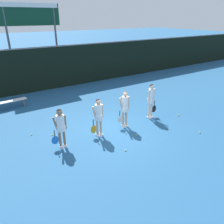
{
  "coord_description": "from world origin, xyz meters",
  "views": [
    {
      "loc": [
        -4.85,
        -7.38,
        4.84
      ],
      "look_at": [
        -0.01,
        0.0,
        0.94
      ],
      "focal_mm": 35.0,
      "sensor_mm": 36.0,
      "label": 1
    }
  ],
  "objects": [
    {
      "name": "fence_windscreen",
      "position": [
        0.0,
        7.62,
        1.5
      ],
      "size": [
        60.0,
        0.08,
        2.98
      ],
      "color": "black",
      "rests_on": "ground_plane"
    },
    {
      "name": "tennis_ball_5",
      "position": [
        3.16,
        -2.37,
        0.04
      ],
      "size": [
        0.07,
        0.07,
        0.07
      ],
      "primitive_type": "sphere",
      "color": "#CCE033",
      "rests_on": "ground_plane"
    },
    {
      "name": "bench_courtside",
      "position": [
        -3.52,
        5.39,
        0.39
      ],
      "size": [
        2.13,
        0.54,
        0.44
      ],
      "rotation": [
        0.0,
        0.0,
        0.08
      ],
      "color": "silver",
      "rests_on": "ground_plane"
    },
    {
      "name": "player_2",
      "position": [
        0.7,
        0.02,
        1.02
      ],
      "size": [
        0.62,
        0.34,
        1.74
      ],
      "rotation": [
        0.0,
        0.0,
        -0.16
      ],
      "color": "tan",
      "rests_on": "ground_plane"
    },
    {
      "name": "player_1",
      "position": [
        -0.74,
        -0.06,
        1.01
      ],
      "size": [
        0.62,
        0.35,
        1.71
      ],
      "rotation": [
        0.0,
        0.0,
        -0.06
      ],
      "color": "tan",
      "rests_on": "ground_plane"
    },
    {
      "name": "tennis_ball_2",
      "position": [
        -3.23,
        1.61,
        0.03
      ],
      "size": [
        0.06,
        0.06,
        0.06
      ],
      "primitive_type": "sphere",
      "color": "#CCE033",
      "rests_on": "ground_plane"
    },
    {
      "name": "tennis_ball_3",
      "position": [
        0.66,
        -0.97,
        0.03
      ],
      "size": [
        0.06,
        0.06,
        0.06
      ],
      "primitive_type": "sphere",
      "color": "#CCE033",
      "rests_on": "ground_plane"
    },
    {
      "name": "tennis_ball_1",
      "position": [
        -2.46,
        1.07,
        0.03
      ],
      "size": [
        0.06,
        0.06,
        0.06
      ],
      "primitive_type": "sphere",
      "color": "#CCE033",
      "rests_on": "ground_plane"
    },
    {
      "name": "player_3",
      "position": [
        2.38,
        0.09,
        1.06
      ],
      "size": [
        0.64,
        0.35,
        1.79
      ],
      "rotation": [
        0.0,
        0.0,
        0.12
      ],
      "color": "beige",
      "rests_on": "ground_plane"
    },
    {
      "name": "scoreboard",
      "position": [
        -0.69,
        8.95,
        4.43
      ],
      "size": [
        3.97,
        0.15,
        5.63
      ],
      "color": "#515156",
      "rests_on": "ground_plane"
    },
    {
      "name": "tennis_ball_4",
      "position": [
        3.82,
        -0.56,
        0.04
      ],
      "size": [
        0.07,
        0.07,
        0.07
      ],
      "primitive_type": "sphere",
      "color": "#CCE033",
      "rests_on": "ground_plane"
    },
    {
      "name": "player_0",
      "position": [
        -2.41,
        -0.04,
        0.98
      ],
      "size": [
        0.65,
        0.36,
        1.64
      ],
      "rotation": [
        0.0,
        0.0,
        -0.13
      ],
      "color": "#8C664C",
      "rests_on": "ground_plane"
    },
    {
      "name": "tennis_ball_0",
      "position": [
        -0.48,
        -1.67,
        0.03
      ],
      "size": [
        0.06,
        0.06,
        0.06
      ],
      "primitive_type": "sphere",
      "color": "#CCE033",
      "rests_on": "ground_plane"
    },
    {
      "name": "ground_plane",
      "position": [
        0.0,
        0.0,
        0.0
      ],
      "size": [
        140.0,
        140.0,
        0.0
      ],
      "primitive_type": "plane",
      "color": "#235684"
    }
  ]
}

